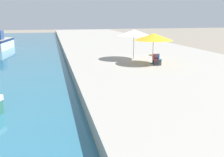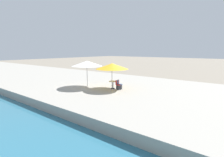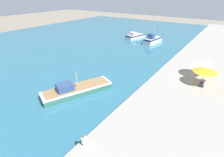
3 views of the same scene
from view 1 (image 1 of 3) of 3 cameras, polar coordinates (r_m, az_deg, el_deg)
name	(u,v)px [view 1 (image 1 of 3)]	position (r m, az deg, el deg)	size (l,w,h in m)	color
quay_promenade	(125,49)	(33.23, 2.90, 6.68)	(16.00, 90.00, 0.75)	#A39E93
fishing_boat_mid	(0,43)	(39.02, -24.22, 7.45)	(2.96, 6.59, 4.76)	silver
cafe_umbrella_pink	(154,37)	(20.96, 9.47, 9.38)	(3.19, 3.19, 2.50)	#B7B7B7
cafe_umbrella_white	(134,33)	(23.16, 5.03, 10.40)	(3.18, 3.18, 2.69)	#B7B7B7
cafe_table	(153,57)	(21.06, 9.43, 4.77)	(0.80, 0.80, 0.74)	#333338
cafe_chair_left	(158,61)	(20.51, 10.53, 3.89)	(0.47, 0.50, 0.91)	#2D2D33
cafe_chair_right	(156,61)	(20.42, 10.01, 3.87)	(0.44, 0.47, 0.91)	#2D2D33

